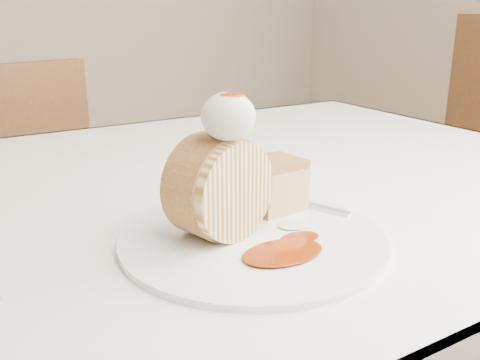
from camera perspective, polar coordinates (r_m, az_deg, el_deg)
table at (r=0.79m, az=-7.94°, el=-7.13°), size 1.40×0.90×0.75m
chair_far at (r=1.63m, az=-23.50°, el=-1.53°), size 0.51×0.51×0.86m
plate at (r=0.58m, az=1.36°, el=-6.26°), size 0.31×0.31×0.01m
roulade_slice at (r=0.57m, az=-2.19°, el=-0.80°), size 0.12×0.09×0.11m
cake_chunk at (r=0.65m, az=3.59°, el=-0.80°), size 0.07×0.06×0.05m
whipped_cream at (r=0.54m, az=-1.26°, el=6.78°), size 0.06×0.06×0.05m
caramel_drizzle at (r=0.53m, az=-0.93°, el=9.68°), size 0.03×0.02×0.01m
caramel_pool at (r=0.54m, az=4.58°, el=-7.68°), size 0.09×0.07×0.00m
fork at (r=0.67m, az=6.88°, el=-2.55°), size 0.09×0.17×0.00m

